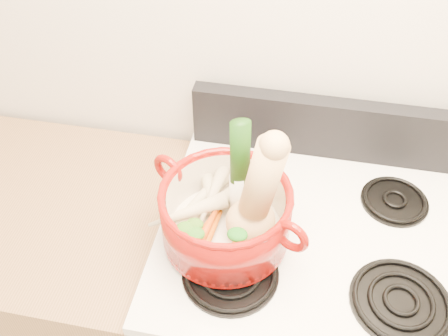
% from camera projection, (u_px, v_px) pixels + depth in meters
% --- Properties ---
extents(wall_back, '(3.50, 0.02, 2.60)m').
position_uv_depth(wall_back, '(345.00, 35.00, 1.23)').
color(wall_back, silver).
rests_on(wall_back, floor).
extents(stove_body, '(0.76, 0.65, 0.92)m').
position_uv_depth(stove_body, '(297.00, 328.00, 1.58)').
color(stove_body, silver).
rests_on(stove_body, floor).
extents(cooktop, '(0.78, 0.67, 0.03)m').
position_uv_depth(cooktop, '(317.00, 237.00, 1.24)').
color(cooktop, white).
rests_on(cooktop, stove_body).
extents(control_backsplash, '(0.76, 0.05, 0.18)m').
position_uv_depth(control_backsplash, '(329.00, 128.00, 1.38)').
color(control_backsplash, black).
rests_on(control_backsplash, cooktop).
extents(burner_front_left, '(0.22, 0.22, 0.02)m').
position_uv_depth(burner_front_left, '(230.00, 272.00, 1.14)').
color(burner_front_left, black).
rests_on(burner_front_left, cooktop).
extents(burner_front_right, '(0.22, 0.22, 0.02)m').
position_uv_depth(burner_front_right, '(401.00, 301.00, 1.09)').
color(burner_front_right, black).
rests_on(burner_front_right, cooktop).
extents(burner_back_left, '(0.17, 0.17, 0.02)m').
position_uv_depth(burner_back_left, '(251.00, 180.00, 1.35)').
color(burner_back_left, black).
rests_on(burner_back_left, cooktop).
extents(burner_back_right, '(0.17, 0.17, 0.02)m').
position_uv_depth(burner_back_right, '(395.00, 200.00, 1.30)').
color(burner_back_right, black).
rests_on(burner_back_right, cooktop).
extents(dutch_oven, '(0.40, 0.40, 0.15)m').
position_uv_depth(dutch_oven, '(226.00, 215.00, 1.15)').
color(dutch_oven, maroon).
rests_on(dutch_oven, burner_front_left).
extents(pot_handle_left, '(0.08, 0.05, 0.08)m').
position_uv_depth(pot_handle_left, '(168.00, 169.00, 1.19)').
color(pot_handle_left, maroon).
rests_on(pot_handle_left, dutch_oven).
extents(pot_handle_right, '(0.08, 0.05, 0.08)m').
position_uv_depth(pot_handle_right, '(291.00, 236.00, 1.05)').
color(pot_handle_right, maroon).
rests_on(pot_handle_right, dutch_oven).
extents(squash, '(0.20, 0.18, 0.31)m').
position_uv_depth(squash, '(252.00, 193.00, 1.07)').
color(squash, tan).
rests_on(squash, dutch_oven).
extents(leek, '(0.07, 0.08, 0.30)m').
position_uv_depth(leek, '(239.00, 173.00, 1.11)').
color(leek, white).
rests_on(leek, dutch_oven).
extents(ginger, '(0.09, 0.08, 0.04)m').
position_uv_depth(ginger, '(249.00, 196.00, 1.23)').
color(ginger, tan).
rests_on(ginger, dutch_oven).
extents(parsnip_0, '(0.15, 0.21, 0.06)m').
position_uv_depth(parsnip_0, '(197.00, 201.00, 1.21)').
color(parsnip_0, beige).
rests_on(parsnip_0, dutch_oven).
extents(parsnip_1, '(0.18, 0.17, 0.06)m').
position_uv_depth(parsnip_1, '(204.00, 209.00, 1.19)').
color(parsnip_1, beige).
rests_on(parsnip_1, dutch_oven).
extents(parsnip_2, '(0.10, 0.19, 0.06)m').
position_uv_depth(parsnip_2, '(210.00, 193.00, 1.21)').
color(parsnip_2, beige).
rests_on(parsnip_2, dutch_oven).
extents(parsnip_3, '(0.19, 0.13, 0.06)m').
position_uv_depth(parsnip_3, '(188.00, 211.00, 1.16)').
color(parsnip_3, beige).
rests_on(parsnip_3, dutch_oven).
extents(parsnip_4, '(0.07, 0.21, 0.06)m').
position_uv_depth(parsnip_4, '(215.00, 189.00, 1.20)').
color(parsnip_4, beige).
rests_on(parsnip_4, dutch_oven).
extents(carrot_0, '(0.06, 0.17, 0.05)m').
position_uv_depth(carrot_0, '(208.00, 238.00, 1.14)').
color(carrot_0, '#D5590A').
rests_on(carrot_0, dutch_oven).
extents(carrot_1, '(0.08, 0.16, 0.05)m').
position_uv_depth(carrot_1, '(204.00, 232.00, 1.14)').
color(carrot_1, '#C85B0A').
rests_on(carrot_1, dutch_oven).
extents(carrot_2, '(0.05, 0.18, 0.05)m').
position_uv_depth(carrot_2, '(240.00, 227.00, 1.14)').
color(carrot_2, '#CF640A').
rests_on(carrot_2, dutch_oven).
extents(carrot_3, '(0.05, 0.13, 0.04)m').
position_uv_depth(carrot_3, '(208.00, 227.00, 1.14)').
color(carrot_3, '#C43B09').
rests_on(carrot_3, dutch_oven).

